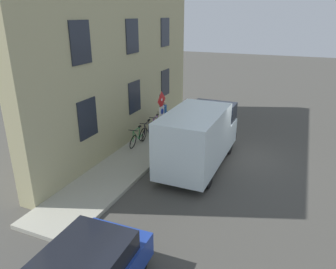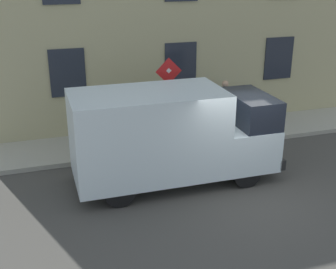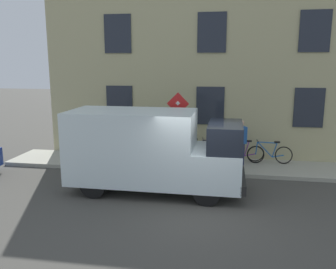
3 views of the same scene
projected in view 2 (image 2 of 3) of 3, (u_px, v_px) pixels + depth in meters
The scene contains 11 objects.
ground_plane at pixel (239, 187), 11.46m from camera, with size 80.00×80.00×0.00m, color #45433D.
sidewalk_slab at pixel (190, 136), 14.64m from camera, with size 2.10×15.54×0.14m, color #A6A492.
building_facade at pixel (177, 25), 14.64m from camera, with size 0.75×13.54×7.00m.
sign_post_stacked at pixel (169, 96), 12.97m from camera, with size 0.15×0.56×2.65m.
delivery_van at pixel (171, 134), 11.30m from camera, with size 2.03×5.34×2.50m.
bicycle_blue at pixel (247, 112), 15.58m from camera, with size 0.46×1.72×0.89m.
bicycle_purple at pixel (220, 115), 15.29m from camera, with size 0.51×1.72×0.89m.
bicycle_black at pixel (192, 118), 15.00m from camera, with size 0.50×1.71×0.89m.
bicycle_green at pixel (163, 121), 14.70m from camera, with size 0.46×1.72×0.89m.
pedestrian at pixel (224, 104), 14.63m from camera, with size 0.37×0.46×1.72m.
litter_bin at pixel (213, 127), 13.97m from camera, with size 0.44×0.44×0.90m, color #2D5133.
Camera 2 is at (-9.15, 4.85, 5.41)m, focal length 47.22 mm.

